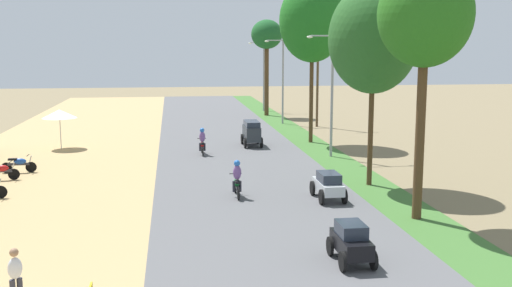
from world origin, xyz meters
The scene contains 17 objects.
parked_motorbike_fifth centered at (-12.03, 20.59, 0.55)m, with size 1.80×0.54×0.94m.
parked_motorbike_sixth centered at (-11.59, 22.33, 0.55)m, with size 1.80×0.54×0.94m.
vendor_umbrella centered at (-10.78, 29.94, 2.31)m, with size 2.20×2.20×2.52m.
pedestrian_on_shoulder centered at (-7.57, 5.03, 0.96)m, with size 0.43×0.40×1.62m.
median_tree_nearest centered at (5.60, 11.38, 7.66)m, with size 3.47×3.47×9.61m.
median_tree_second centered at (5.64, 17.10, 6.93)m, with size 4.16×4.16×9.42m.
median_tree_third centered at (5.85, 30.13, 8.27)m, with size 4.46×4.46×11.01m.
median_tree_fourth centered at (5.42, 46.75, 7.55)m, with size 2.95×2.95×9.06m.
streetlamp_near centered at (5.80, 24.65, 4.29)m, with size 3.16×0.20×7.30m.
streetlamp_mid centered at (5.80, 40.40, 4.24)m, with size 3.16×0.20×7.20m.
streetlamp_far centered at (5.80, 50.94, 4.19)m, with size 3.16×0.20×7.10m.
utility_pole_near centered at (8.34, 38.45, 4.95)m, with size 1.80×0.20×9.52m.
car_hatchback_black centered at (1.67, 7.08, 0.75)m, with size 1.04×2.00×1.23m.
car_sedan_silver centered at (2.95, 14.56, 0.74)m, with size 1.10×2.26×1.19m.
car_van_charcoal centered at (1.58, 29.01, 1.02)m, with size 1.19×2.41×1.67m.
motorbike_ahead_second centered at (-0.88, 15.58, 0.86)m, with size 0.54×1.80×1.66m.
motorbike_ahead_third centered at (-1.83, 26.19, 0.86)m, with size 0.54×1.80×1.66m.
Camera 1 is at (-3.65, -9.77, 6.57)m, focal length 42.00 mm.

